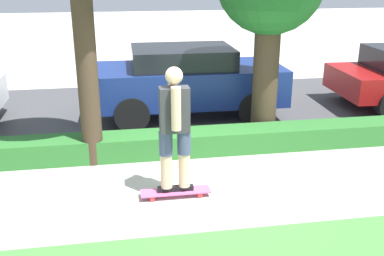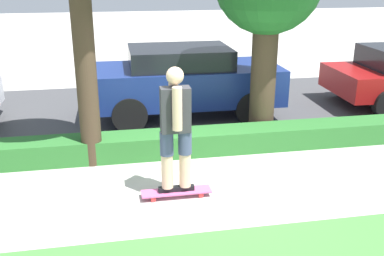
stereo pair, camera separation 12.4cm
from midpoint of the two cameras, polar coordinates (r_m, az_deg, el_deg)
The scene contains 6 objects.
ground_plane at distance 6.69m, azimuth 3.32°, elevation -8.30°, with size 60.00×60.00×0.00m, color #BCB7AD.
street_asphalt at distance 10.52m, azimuth -1.65°, elevation 2.34°, with size 18.54×5.00×0.01m.
hedge_row at distance 8.03m, azimuth 0.87°, elevation -1.76°, with size 18.54×0.60×0.40m.
skateboard at distance 6.56m, azimuth -1.55°, elevation -8.09°, with size 1.01×0.24×0.09m.
skater_person at distance 6.17m, azimuth -1.64°, elevation 0.07°, with size 0.52×0.47×1.82m.
parked_car_middle at distance 9.86m, azimuth -0.28°, elevation 6.14°, with size 4.12×1.85×1.55m.
Camera 1 is at (-1.28, -5.77, 3.13)m, focal length 42.00 mm.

